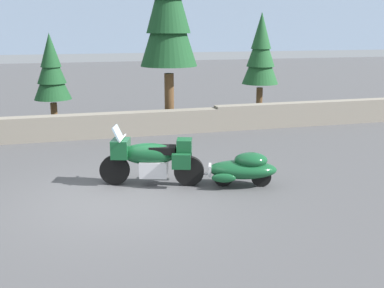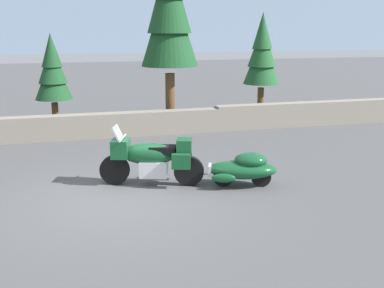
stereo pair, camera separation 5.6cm
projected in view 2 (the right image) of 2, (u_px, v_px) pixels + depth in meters
ground_plane at (118, 199)px, 9.80m from camera, size 80.00×80.00×0.00m
stone_guard_wall at (93, 125)px, 15.13m from camera, size 24.00×0.51×0.84m
distant_ridgeline at (61, 4)px, 97.70m from camera, size 240.00×80.00×16.00m
touring_motorcycle at (151, 158)px, 10.55m from camera, size 2.24×1.16×1.33m
car_shaped_trailer at (243, 168)px, 10.50m from camera, size 2.21×1.13×0.76m
pine_tree_tall at (169, 6)px, 15.76m from camera, size 1.91×1.91×6.53m
pine_tree_secondary at (52, 70)px, 15.91m from camera, size 1.23×1.23×3.24m
pine_tree_far_right at (262, 52)px, 18.14m from camera, size 1.38×1.38×3.97m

